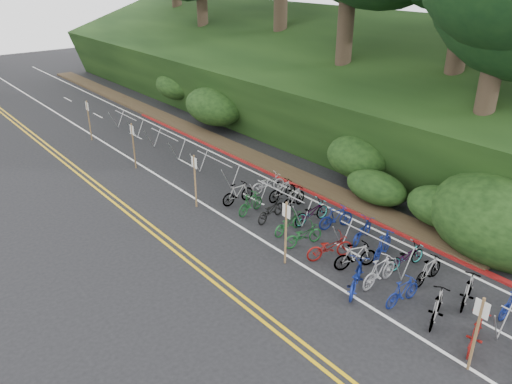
# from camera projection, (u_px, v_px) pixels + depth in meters

# --- Properties ---
(ground) EXTENTS (120.00, 120.00, 0.00)m
(ground) POSITION_uv_depth(u_px,v_px,m) (384.00, 343.00, 14.59)
(ground) COLOR black
(ground) RESTS_ON ground
(road_markings) EXTENTS (7.47, 80.00, 0.01)m
(road_markings) POSITION_uv_depth(u_px,v_px,m) (208.00, 213.00, 22.06)
(road_markings) COLOR gold
(road_markings) RESTS_ON ground
(red_curb) EXTENTS (0.25, 28.00, 0.10)m
(red_curb) POSITION_uv_depth(u_px,v_px,m) (268.00, 172.00, 26.28)
(red_curb) COLOR maroon
(red_curb) RESTS_ON ground
(embankment) EXTENTS (14.30, 48.14, 9.11)m
(embankment) POSITION_uv_depth(u_px,v_px,m) (283.00, 82.00, 34.33)
(embankment) COLOR black
(embankment) RESTS_ON ground
(bike_racks_rest) EXTENTS (1.14, 23.00, 1.17)m
(bike_racks_rest) POSITION_uv_depth(u_px,v_px,m) (214.00, 164.00, 25.11)
(bike_racks_rest) COLOR #A3A4A7
(bike_racks_rest) RESTS_ON ground
(signpost_near) EXTENTS (0.08, 0.40, 2.37)m
(signpost_near) POSITION_uv_depth(u_px,v_px,m) (477.00, 329.00, 13.08)
(signpost_near) COLOR brown
(signpost_near) RESTS_ON ground
(signposts_rest) EXTENTS (0.08, 18.40, 2.50)m
(signposts_rest) POSITION_uv_depth(u_px,v_px,m) (161.00, 159.00, 24.20)
(signposts_rest) COLOR brown
(signposts_rest) RESTS_ON ground
(bike_front) EXTENTS (1.56, 2.03, 1.02)m
(bike_front) POSITION_uv_depth(u_px,v_px,m) (356.00, 277.00, 16.72)
(bike_front) COLOR navy
(bike_front) RESTS_ON ground
(bike_valet) EXTENTS (3.26, 15.08, 1.07)m
(bike_valet) POSITION_uv_depth(u_px,v_px,m) (356.00, 244.00, 18.71)
(bike_valet) COLOR black
(bike_valet) RESTS_ON ground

